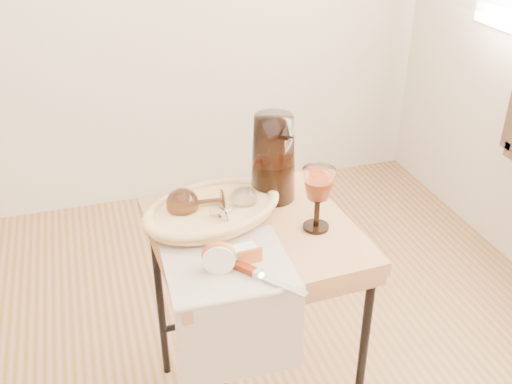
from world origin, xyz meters
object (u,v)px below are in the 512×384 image
object	(u,v)px
bread_basket	(213,213)
tea_towel	(227,264)
table_knife	(261,275)
goblet_lying_b	(233,206)
wine_goblet	(318,199)
goblet_lying_a	(200,202)
pitcher	(273,158)
apple_half	(219,255)
side_table	(254,324)

from	to	relation	value
bread_basket	tea_towel	bearing A→B (deg)	-112.31
bread_basket	table_knife	xyz separation A→B (m)	(0.05, -0.28, -0.01)
tea_towel	goblet_lying_b	size ratio (longest dim) A/B	2.45
bread_basket	goblet_lying_b	size ratio (longest dim) A/B	2.87
wine_goblet	goblet_lying_a	bearing A→B (deg)	155.49
bread_basket	goblet_lying_b	bearing A→B (deg)	-40.34
goblet_lying_b	bread_basket	bearing A→B (deg)	121.14
table_knife	wine_goblet	bearing A→B (deg)	91.39
bread_basket	table_knife	world-z (taller)	bread_basket
bread_basket	pitcher	size ratio (longest dim) A/B	1.21
pitcher	apple_half	bearing A→B (deg)	-108.38
bread_basket	apple_half	world-z (taller)	apple_half
pitcher	table_knife	distance (m)	0.40
pitcher	table_knife	bearing A→B (deg)	-92.73
goblet_lying_a	tea_towel	bearing A→B (deg)	99.77
goblet_lying_b	table_knife	size ratio (longest dim) A/B	0.55
wine_goblet	apple_half	distance (m)	0.31
goblet_lying_a	apple_half	bearing A→B (deg)	93.51
goblet_lying_b	table_knife	distance (m)	0.26
bread_basket	wine_goblet	distance (m)	0.28
pitcher	table_knife	size ratio (longest dim) A/B	1.31
tea_towel	bread_basket	size ratio (longest dim) A/B	0.86
tea_towel	bread_basket	distance (m)	0.20
goblet_lying_b	wine_goblet	distance (m)	0.22
side_table	goblet_lying_b	distance (m)	0.38
tea_towel	goblet_lying_b	distance (m)	0.20
wine_goblet	table_knife	xyz separation A→B (m)	(-0.20, -0.17, -0.07)
pitcher	goblet_lying_b	bearing A→B (deg)	-125.35
wine_goblet	table_knife	distance (m)	0.27
tea_towel	wine_goblet	world-z (taller)	wine_goblet
side_table	table_knife	size ratio (longest dim) A/B	2.98
side_table	pitcher	size ratio (longest dim) A/B	2.28
goblet_lying_b	wine_goblet	xyz separation A→B (m)	(0.20, -0.09, 0.04)
pitcher	wine_goblet	world-z (taller)	pitcher
goblet_lying_b	tea_towel	bearing A→B (deg)	-146.79
goblet_lying_b	table_knife	xyz separation A→B (m)	(-0.01, -0.26, -0.03)
tea_towel	goblet_lying_a	distance (m)	0.22
pitcher	apple_half	xyz separation A→B (m)	(-0.23, -0.29, -0.08)
pitcher	wine_goblet	size ratio (longest dim) A/B	1.64
goblet_lying_b	table_knife	bearing A→B (deg)	-128.28
wine_goblet	tea_towel	bearing A→B (deg)	-161.44
goblet_lying_b	wine_goblet	bearing A→B (deg)	-61.93
table_knife	pitcher	bearing A→B (deg)	119.58
tea_towel	wine_goblet	size ratio (longest dim) A/B	1.69
side_table	table_knife	xyz separation A→B (m)	(-0.05, -0.21, 0.34)
side_table	tea_towel	xyz separation A→B (m)	(-0.11, -0.13, 0.33)
side_table	bread_basket	distance (m)	0.37
goblet_lying_a	pitcher	distance (m)	0.24
pitcher	apple_half	distance (m)	0.38
bread_basket	goblet_lying_a	bearing A→B (deg)	134.89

